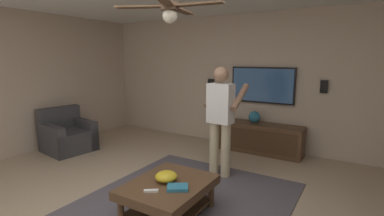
% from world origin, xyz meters
% --- Properties ---
extents(wall_back_tv, '(0.10, 6.96, 2.61)m').
position_xyz_m(wall_back_tv, '(3.19, 0.00, 1.30)').
color(wall_back_tv, '#BCA893').
rests_on(wall_back_tv, ground).
extents(area_rug, '(2.89, 2.36, 0.01)m').
position_xyz_m(area_rug, '(0.38, -0.15, 0.01)').
color(area_rug, '#514C56').
rests_on(area_rug, ground).
extents(armchair, '(0.90, 0.91, 0.82)m').
position_xyz_m(armchair, '(1.04, 2.87, 0.28)').
color(armchair, '#38383D').
rests_on(armchair, ground).
extents(coffee_table, '(1.00, 0.80, 0.40)m').
position_xyz_m(coffee_table, '(0.18, -0.15, 0.30)').
color(coffee_table, '#513823').
rests_on(coffee_table, ground).
extents(media_console, '(0.45, 1.70, 0.55)m').
position_xyz_m(media_console, '(2.86, -0.25, 0.28)').
color(media_console, '#513823').
rests_on(media_console, ground).
extents(tv, '(0.05, 1.22, 0.69)m').
position_xyz_m(tv, '(3.10, -0.25, 1.25)').
color(tv, black).
extents(person_standing, '(0.55, 0.56, 1.64)m').
position_xyz_m(person_standing, '(1.51, -0.15, 0.93)').
color(person_standing, '#C6B793').
rests_on(person_standing, ground).
extents(bowl, '(0.25, 0.25, 0.11)m').
position_xyz_m(bowl, '(0.19, -0.11, 0.46)').
color(bowl, gold).
rests_on(bowl, coffee_table).
extents(remote_white, '(0.12, 0.15, 0.02)m').
position_xyz_m(remote_white, '(-0.10, -0.13, 0.41)').
color(remote_white, white).
rests_on(remote_white, coffee_table).
extents(book, '(0.25, 0.27, 0.04)m').
position_xyz_m(book, '(0.10, -0.33, 0.42)').
color(book, teal).
rests_on(book, coffee_table).
extents(vase_round, '(0.22, 0.22, 0.22)m').
position_xyz_m(vase_round, '(2.90, -0.19, 0.66)').
color(vase_round, teal).
rests_on(vase_round, media_console).
extents(wall_speaker_left, '(0.06, 0.12, 0.22)m').
position_xyz_m(wall_speaker_left, '(3.11, -1.32, 1.28)').
color(wall_speaker_left, black).
extents(wall_speaker_right, '(0.06, 0.12, 0.22)m').
position_xyz_m(wall_speaker_right, '(3.11, 0.86, 1.22)').
color(wall_speaker_right, black).
extents(ceiling_fan, '(1.16, 1.17, 0.46)m').
position_xyz_m(ceiling_fan, '(0.38, -0.07, 2.28)').
color(ceiling_fan, '#4C3828').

